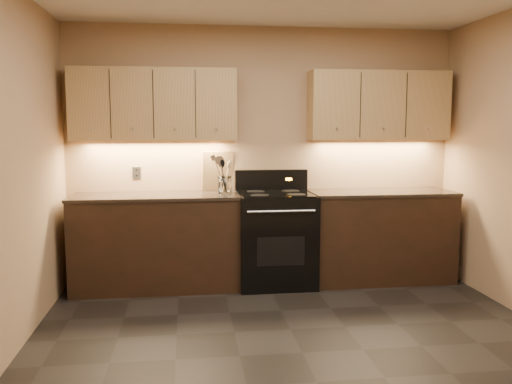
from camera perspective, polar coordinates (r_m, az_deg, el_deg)
The scene contains 15 objects.
floor at distance 4.01m, azimuth 4.88°, elevation -16.50°, with size 4.00×4.00×0.00m, color black.
wall_back at distance 5.66m, azimuth 0.75°, elevation 4.01°, with size 4.00×0.04×2.60m, color tan.
counter_left at distance 5.42m, azimuth -10.44°, elevation -5.15°, with size 1.62×0.62×0.93m.
counter_right at distance 5.76m, azimuth 12.90°, elevation -4.49°, with size 1.46×0.62×0.93m.
stove at distance 5.46m, azimuth 2.04°, elevation -4.80°, with size 0.76×0.68×1.14m.
upper_cab_left at distance 5.46m, azimuth -10.67°, elevation 9.03°, with size 1.60×0.30×0.70m, color tan.
upper_cab_right at distance 5.79m, azimuth 12.76°, elevation 8.86°, with size 1.44×0.30×0.70m, color tan.
outlet_plate at distance 5.63m, azimuth -12.46°, elevation 1.99°, with size 0.09×0.01×0.12m, color #B2B5BA.
utensil_crock at distance 5.38m, azimuth -3.30°, elevation 0.70°, with size 0.17×0.17×0.17m.
cutting_board at distance 5.59m, azimuth -4.08°, elevation 2.23°, with size 0.32×0.02×0.41m, color tan.
wooden_spoon at distance 5.35m, azimuth -3.50°, elevation 1.68°, with size 0.06×0.06×0.31m, color tan, non-canonical shape.
black_spoon at distance 5.38m, azimuth -3.38°, elevation 1.76°, with size 0.06×0.06×0.32m, color black, non-canonical shape.
black_turner at distance 5.36m, azimuth -3.17°, elevation 1.72°, with size 0.08×0.08×0.32m, color black, non-canonical shape.
steel_spatula at distance 5.37m, azimuth -3.10°, elevation 2.17°, with size 0.08×0.08×0.40m, color silver, non-canonical shape.
steel_skimmer at distance 5.37m, azimuth -2.97°, elevation 1.90°, with size 0.09×0.09×0.35m, color silver, non-canonical shape.
Camera 1 is at (-0.79, -3.59, 1.61)m, focal length 38.00 mm.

